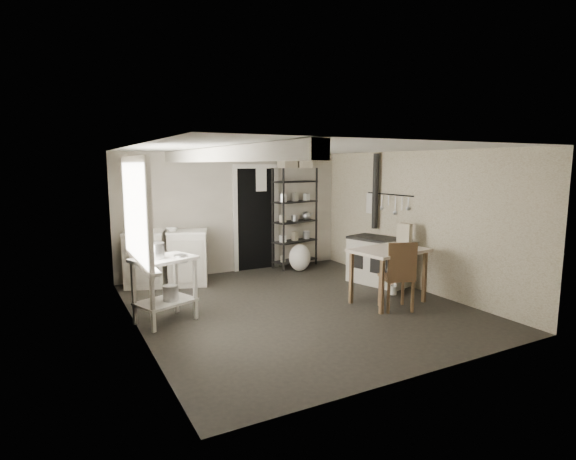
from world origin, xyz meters
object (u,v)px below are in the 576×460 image
base_cabinets (167,259)px  work_table (388,278)px  stove (379,259)px  shelf_rack (295,221)px  prep_table (165,292)px  flour_sack (300,259)px  chair (396,276)px  stockpot (155,253)px

base_cabinets → work_table: bearing=-24.5°
stove → shelf_rack: bearing=93.1°
stove → work_table: bearing=-138.8°
base_cabinets → shelf_rack: size_ratio=0.72×
prep_table → shelf_rack: size_ratio=0.43×
base_cabinets → stove: base_cabinets is taller
base_cabinets → shelf_rack: bearing=23.7°
base_cabinets → flour_sack: (2.54, -0.20, -0.22)m
chair → prep_table: bearing=-178.8°
shelf_rack → prep_table: bearing=-160.7°
prep_table → stove: size_ratio=0.84×
chair → shelf_rack: bearing=109.2°
shelf_rack → base_cabinets: bearing=170.0°
stockpot → base_cabinets: 2.01m
prep_table → shelf_rack: (3.10, 2.05, 0.55)m
stove → work_table: (-0.60, -0.94, -0.06)m
stove → flour_sack: stove is taller
stockpot → work_table: (3.27, -0.74, -0.56)m
shelf_rack → chair: size_ratio=1.99×
prep_table → chair: size_ratio=0.86×
chair → flour_sack: 2.72m
shelf_rack → stove: size_ratio=1.94×
work_table → chair: (-0.10, -0.29, 0.10)m
prep_table → base_cabinets: 1.92m
prep_table → stockpot: bearing=-177.5°
stockpot → flour_sack: size_ratio=0.51×
chair → stove: bearing=80.5°
work_table → chair: size_ratio=1.08×
stockpot → chair: (3.17, -1.04, -0.45)m
flour_sack → stove: bearing=-62.7°
stove → flour_sack: size_ratio=1.97×
stove → flour_sack: bearing=101.0°
work_table → stockpot: bearing=167.2°
stockpot → base_cabinets: size_ratio=0.19×
stockpot → work_table: size_ratio=0.25×
chair → base_cabinets: bearing=151.9°
prep_table → shelf_rack: bearing=33.5°
base_cabinets → prep_table: bearing=-84.3°
work_table → chair: 0.33m
shelf_rack → flour_sack: shelf_rack is taller
prep_table → chair: bearing=-18.8°
prep_table → work_table: size_ratio=0.80×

